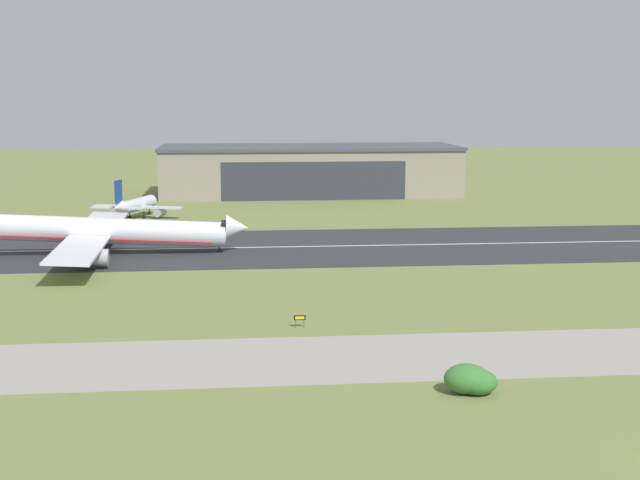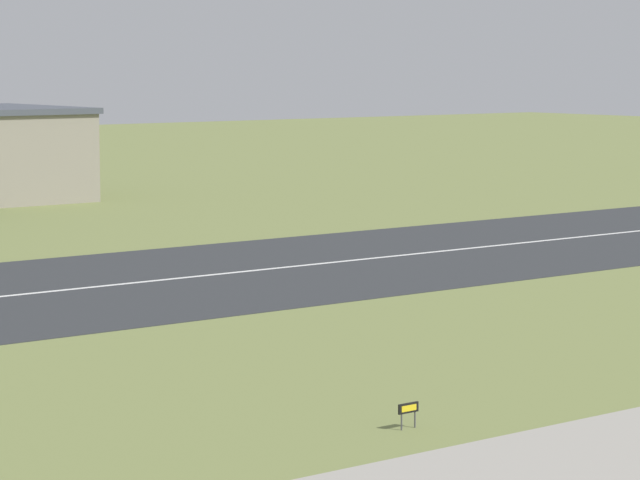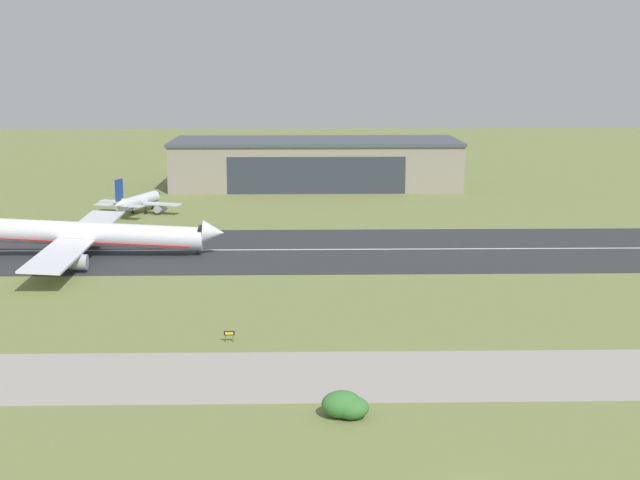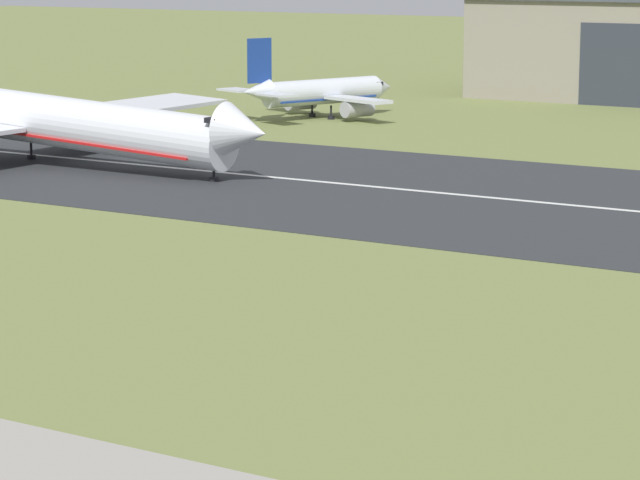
# 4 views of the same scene
# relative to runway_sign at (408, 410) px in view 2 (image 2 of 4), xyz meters

# --- Properties ---
(ground_plane) EXTENTS (750.97, 750.97, 0.00)m
(ground_plane) POSITION_rel_runway_sign_xyz_m (25.71, 7.86, -1.13)
(ground_plane) COLOR olive
(runway_strip) EXTENTS (510.97, 42.83, 0.06)m
(runway_strip) POSITION_rel_runway_sign_xyz_m (25.71, 59.66, -1.10)
(runway_strip) COLOR #2B2D30
(runway_strip) RESTS_ON ground_plane
(runway_centreline) EXTENTS (459.88, 0.70, 0.01)m
(runway_centreline) POSITION_rel_runway_sign_xyz_m (25.71, 59.66, -1.06)
(runway_centreline) COLOR silver
(runway_centreline) RESTS_ON runway_strip
(runway_sign) EXTENTS (1.47, 0.13, 1.53)m
(runway_sign) POSITION_rel_runway_sign_xyz_m (0.00, 0.00, 0.00)
(runway_sign) COLOR #4C4C51
(runway_sign) RESTS_ON ground_plane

